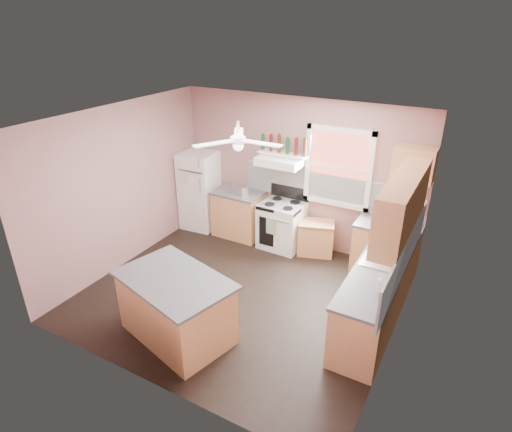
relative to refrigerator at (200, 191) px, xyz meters
The scene contains 32 objects.
floor 2.66m from the refrigerator, 40.74° to the right, with size 4.50×4.50×0.00m, color black.
ceiling 3.19m from the refrigerator, 40.74° to the right, with size 4.50×4.50×0.00m, color white.
wall_back 2.05m from the refrigerator, 10.72° to the left, with size 4.50×0.05×2.70m, color #8C6261.
wall_right 4.56m from the refrigerator, 21.55° to the right, with size 0.05×4.00×2.70m, color #8C6261.
wall_left 1.79m from the refrigerator, 101.83° to the right, with size 0.05×4.00×2.70m, color #8C6261.
backsplash_back 2.43m from the refrigerator, ahead, with size 2.90×0.03×0.55m, color white.
backsplash_right 4.40m from the refrigerator, 18.09° to the right, with size 0.03×2.60×0.55m, color white.
window_view 2.82m from the refrigerator, ahead, with size 1.00×0.02×1.20m, color maroon.
window_frame 2.82m from the refrigerator, ahead, with size 1.16×0.07×1.36m, color white.
refrigerator is the anchor object (origin of this frame).
base_cabinet_left 0.93m from the refrigerator, ahead, with size 0.90×0.60×0.86m, color #AC7348.
counter_left 0.88m from the refrigerator, ahead, with size 0.92×0.62×0.04m, color #4B4B4D.
toaster 0.99m from the refrigerator, ahead, with size 0.28×0.16×0.18m, color silver.
stove 1.83m from the refrigerator, ahead, with size 0.75×0.64×0.86m, color white.
range_hood 1.90m from the refrigerator, ahead, with size 0.78×0.50×0.14m, color white.
bottle_shelf 1.96m from the refrigerator, ahead, with size 0.90×0.26×0.03m, color white.
cart 2.49m from the refrigerator, ahead, with size 0.62×0.41×0.62m, color #AC7348.
base_cabinet_corner 3.69m from the refrigerator, ahead, with size 1.00×0.60×0.86m, color #AC7348.
base_cabinet_right 4.12m from the refrigerator, 19.33° to the right, with size 0.60×2.20×0.86m, color #AC7348.
counter_corner 3.68m from the refrigerator, ahead, with size 1.02×0.62×0.04m, color #4B4B4D.
counter_right 4.10m from the refrigerator, 19.37° to the right, with size 0.62×2.22×0.04m, color #4B4B4D.
sink 4.04m from the refrigerator, 16.70° to the right, with size 0.55×0.45×0.03m, color silver.
faucet 4.20m from the refrigerator, 16.07° to the right, with size 0.03×0.03×0.14m, color silver.
upper_cabinet_right 4.29m from the refrigerator, 16.14° to the right, with size 0.33×1.80×0.76m, color #AC7348.
upper_cabinet_corner 4.04m from the refrigerator, ahead, with size 0.60×0.33×0.52m, color #AC7348.
paper_towel 4.03m from the refrigerator, ahead, with size 0.12×0.12×0.26m, color white.
island 3.30m from the refrigerator, 59.77° to the right, with size 1.42×0.90×0.86m, color #AC7348.
island_top 3.28m from the refrigerator, 59.77° to the right, with size 1.50×0.98×0.04m, color #4B4B4D.
ceiling_fan_hub 3.05m from the refrigerator, 40.74° to the right, with size 0.20×0.20×0.08m, color white.
soap_bottle 4.44m from the refrigerator, 25.08° to the right, with size 0.10×0.10×0.26m, color silver.
red_caddy 3.92m from the refrigerator, ahead, with size 0.18×0.12×0.10m, color #B8140F.
wine_bottles 2.05m from the refrigerator, ahead, with size 0.86×0.06×0.31m.
Camera 1 is at (2.84, -4.64, 3.94)m, focal length 30.00 mm.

